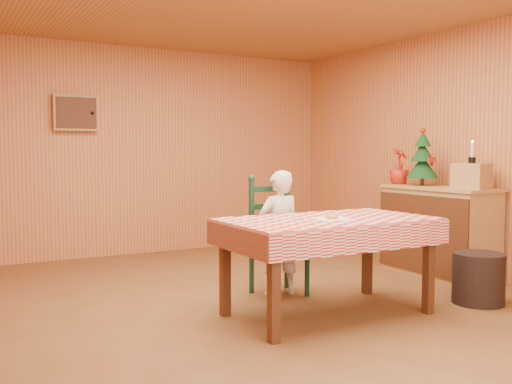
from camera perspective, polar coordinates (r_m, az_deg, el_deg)
ground at (r=4.82m, az=1.19°, el=-11.48°), size 6.00×6.00×0.00m
cabin_walls at (r=5.14m, az=-1.87°, el=10.01°), size 5.10×6.05×2.65m
dining_table at (r=4.52m, az=7.21°, el=-3.65°), size 1.66×0.96×0.77m
ladder_chair at (r=5.19m, az=1.99°, el=-4.68°), size 0.44×0.40×1.08m
seated_child at (r=5.14m, az=2.33°, el=-4.11°), size 0.41×0.27×1.12m
napkin at (r=4.47m, az=7.60°, el=-2.66°), size 0.32×0.32×0.00m
donut at (r=4.47m, az=7.60°, el=-2.41°), size 0.14×0.14×0.04m
shelf_unit at (r=6.27m, az=17.76°, el=-3.72°), size 0.54×1.24×0.93m
crate at (r=5.96m, az=20.76°, el=1.51°), size 0.37×0.37×0.25m
christmas_tree at (r=6.39m, az=16.32°, el=3.16°), size 0.34×0.34×0.62m
flower_arrangement at (r=6.57m, az=14.12°, el=2.51°), size 0.29×0.29×0.40m
candle_set at (r=5.96m, az=20.80°, el=3.33°), size 0.07×0.07×0.22m
storage_bin at (r=5.26m, az=21.36°, el=-8.04°), size 0.52×0.52×0.43m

